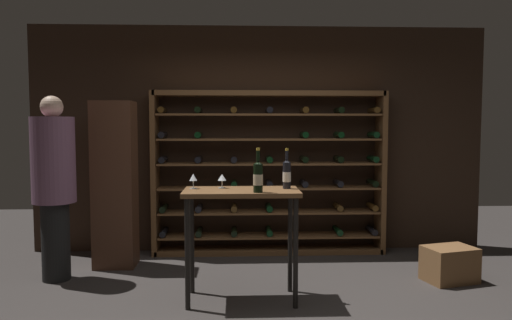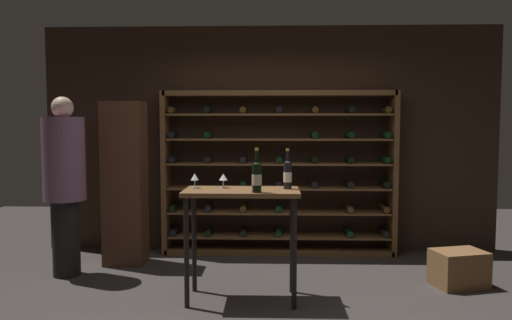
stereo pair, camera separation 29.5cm
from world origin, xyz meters
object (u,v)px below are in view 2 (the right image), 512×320
tasting_table (242,207)px  wine_glass_stemmed_right (224,178)px  wine_glass_stemmed_center (195,178)px  wine_crate (459,268)px  person_bystander_red_print (65,178)px  wine_bottle_red_label (257,176)px  display_cabinet (125,183)px  wine_rack (279,173)px  wine_bottle_gold_foil (288,174)px

tasting_table → wine_glass_stemmed_right: (-0.17, 0.12, 0.24)m
tasting_table → wine_glass_stemmed_center: wine_glass_stemmed_center is taller
wine_crate → wine_glass_stemmed_right: size_ratio=3.78×
person_bystander_red_print → wine_glass_stemmed_right: 1.77m
wine_bottle_red_label → tasting_table: bearing=128.7°
wine_glass_stemmed_right → display_cabinet: bearing=140.8°
wine_bottle_red_label → wine_glass_stemmed_center: size_ratio=2.81×
tasting_table → display_cabinet: display_cabinet is taller
wine_rack → wine_bottle_red_label: 1.77m
wine_rack → wine_bottle_gold_foil: 1.53m
tasting_table → person_bystander_red_print: person_bystander_red_print is taller
wine_rack → tasting_table: (-0.36, -1.58, -0.14)m
wine_crate → display_cabinet: display_cabinet is taller
person_bystander_red_print → display_cabinet: size_ratio=1.02×
wine_bottle_gold_foil → tasting_table: bearing=-171.9°
tasting_table → wine_glass_stemmed_right: size_ratio=7.99×
display_cabinet → wine_rack: bearing=15.4°
wine_rack → wine_glass_stemmed_center: size_ratio=20.97×
wine_bottle_red_label → wine_glass_stemmed_right: 0.43m
display_cabinet → wine_glass_stemmed_center: size_ratio=13.61×
display_cabinet → wine_glass_stemmed_right: size_ratio=14.34×
wine_bottle_red_label → wine_glass_stemmed_right: (-0.31, 0.29, -0.04)m
wine_bottle_gold_foil → person_bystander_red_print: bearing=165.6°
wine_bottle_gold_foil → wine_glass_stemmed_center: bearing=178.0°
wine_crate → wine_bottle_gold_foil: wine_bottle_gold_foil is taller
wine_glass_stemmed_center → wine_bottle_red_label: bearing=-24.7°
wine_bottle_gold_foil → wine_glass_stemmed_center: 0.84m
wine_glass_stemmed_right → tasting_table: bearing=-33.8°
wine_rack → tasting_table: bearing=-102.9°
tasting_table → wine_glass_stemmed_center: size_ratio=7.58×
wine_crate → wine_bottle_red_label: size_ratio=1.28×
wine_bottle_red_label → wine_glass_stemmed_center: wine_bottle_red_label is taller
wine_bottle_gold_foil → wine_glass_stemmed_center: (-0.83, 0.03, -0.04)m
tasting_table → wine_bottle_red_label: 0.36m
tasting_table → display_cabinet: (-1.38, 1.10, 0.07)m
display_cabinet → wine_glass_stemmed_center: display_cabinet is taller
person_bystander_red_print → wine_glass_stemmed_center: (1.43, -0.56, 0.07)m
wine_crate → wine_glass_stemmed_center: bearing=-172.4°
wine_glass_stemmed_center → wine_rack: bearing=62.1°
wine_glass_stemmed_right → wine_bottle_red_label: bearing=-42.9°
person_bystander_red_print → wine_glass_stemmed_right: size_ratio=14.57×
wine_rack → wine_glass_stemmed_right: 1.56m
person_bystander_red_print → display_cabinet: 0.67m
display_cabinet → wine_bottle_gold_foil: 2.08m
wine_glass_stemmed_right → wine_glass_stemmed_center: size_ratio=0.95×
tasting_table → wine_crate: bearing=11.5°
display_cabinet → wine_bottle_gold_foil: display_cabinet is taller
wine_rack → wine_crate: (1.72, -1.15, -0.80)m
wine_rack → display_cabinet: (-1.74, -0.48, -0.07)m
wine_bottle_red_label → wine_glass_stemmed_right: bearing=137.1°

